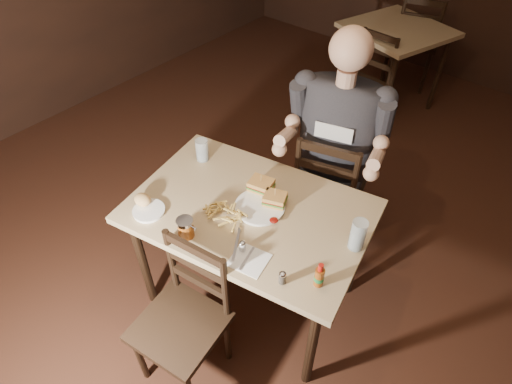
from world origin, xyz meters
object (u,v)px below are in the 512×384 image
Objects in this scene: diner at (338,122)px; hot_sauce at (320,275)px; chair_far at (329,186)px; bg_chair_far at (416,40)px; side_plate at (149,211)px; dinner_plate at (260,207)px; bg_chair_near at (361,87)px; glass_left at (202,150)px; main_table at (250,220)px; glass_right at (358,235)px; syrup_dispenser at (186,228)px; bg_table at (396,37)px; chair_near at (179,326)px.

diner reaches higher than hot_sauce.
chair_far is 6.74× the size of hot_sauce.
bg_chair_far is 3.46m from side_plate.
dinner_plate is 1.58× the size of side_plate.
bg_chair_near is 6.48× the size of glass_left.
main_table is 0.57m from glass_right.
syrup_dispenser is (-0.15, -0.36, 0.05)m from dinner_plate.
syrup_dispenser reaches higher than bg_table.
bg_chair_near reaches higher than bg_table.
syrup_dispenser is at bearing -77.27° from bg_chair_near.
bg_table is 1.18× the size of chair_near.
glass_left reaches higher than side_plate.
dinner_plate is (-0.04, -0.63, -0.20)m from diner.
diner is (0.51, -2.43, 0.52)m from bg_chair_far.
glass_right reaches higher than syrup_dispenser.
chair_near is 0.49m from syrup_dispenser.
dinner_plate is 0.56m from side_plate.
main_table is 0.37m from syrup_dispenser.
chair_near is at bearing -29.43° from side_plate.
glass_right is (0.50, 0.09, 0.07)m from dinner_plate.
chair_far reaches higher than bg_table.
bg_chair_far is 1.10m from bg_chair_near.
syrup_dispenser reaches higher than chair_near.
hot_sauce is (0.96, -2.71, 0.16)m from bg_table.
chair_near reaches higher than bg_chair_near.
chair_far is at bearing -63.94° from bg_chair_near.
glass_right is (1.00, -0.00, 0.02)m from glass_left.
diner is 6.26× the size of glass_right.
bg_table is 2.90m from side_plate.
glass_right is at bearing 92.34° from bg_chair_far.
bg_table is at bearing 100.74° from dinner_plate.
side_plate is at bearing -79.03° from glass_left.
side_plate is (-0.26, -0.02, -0.05)m from syrup_dispenser.
chair_far is 6.93× the size of glass_left.
side_plate is (0.07, -3.44, 0.31)m from bg_chair_far.
bg_chair_far reaches higher than side_plate.
bg_chair_far is at bearing 106.39° from hot_sauce.
bg_chair_far is at bearing 84.36° from syrup_dispenser.
chair_near is at bearing -86.55° from main_table.
bg_table is 2.43m from glass_left.
bg_table is 1.91m from chair_far.
diner is 7.86× the size of glass_left.
diner is at bearing 80.01° from chair_near.
chair_far is (0.50, -1.83, -0.23)m from bg_table.
diner is at bearing -74.74° from bg_table.
glass_left is 0.57m from syrup_dispenser.
main_table is at bearing -138.24° from dinner_plate.
bg_table is at bearing 89.44° from glass_left.
glass_left is at bearing 179.83° from glass_right.
hot_sauce reaches higher than chair_near.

